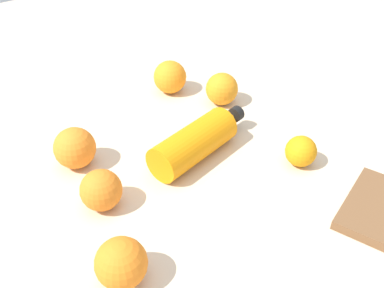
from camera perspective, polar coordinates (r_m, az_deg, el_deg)
ground_plane at (r=0.90m, az=0.96°, el=-2.51°), size 2.40×2.40×0.00m
water_bottle at (r=0.90m, az=0.93°, el=0.64°), size 0.13×0.26×0.07m
orange_0 at (r=1.12m, az=-2.83°, el=8.55°), size 0.08×0.08×0.08m
orange_1 at (r=0.91m, az=13.75°, el=-0.90°), size 0.06×0.06×0.06m
orange_2 at (r=0.80m, az=-11.49°, el=-5.87°), size 0.08×0.08×0.08m
orange_3 at (r=1.08m, az=3.84°, el=7.04°), size 0.08×0.08×0.08m
orange_4 at (r=0.90m, az=-14.76°, el=-0.49°), size 0.08×0.08×0.08m
orange_5 at (r=0.68m, az=-9.05°, el=-14.82°), size 0.08×0.08×0.08m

